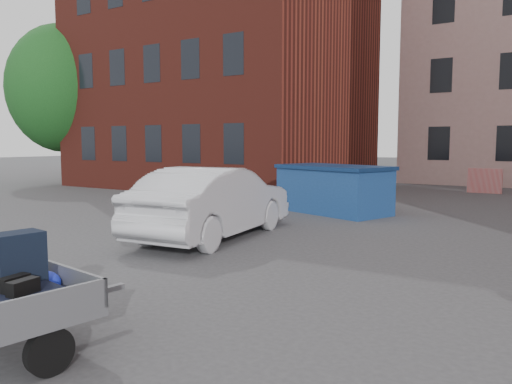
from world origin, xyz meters
The scene contains 7 objects.
ground centered at (0.00, 0.00, 0.00)m, with size 120.00×120.00×0.00m, color #38383A.
building_brick centered at (-9.00, 13.00, 7.00)m, with size 12.00×10.00×14.00m, color #591E16.
far_building centered at (-20.00, 22.00, 4.00)m, with size 6.00×6.00×8.00m, color maroon.
tree centered at (-16.00, 9.00, 5.17)m, with size 5.28×5.28×8.30m.
trailer centered at (0.95, -4.26, 0.61)m, with size 1.75×1.90×1.20m.
dumpster centered at (-0.40, 6.50, 0.70)m, with size 3.68×2.68×1.39m.
silver_car centered at (-1.02, 1.58, 0.77)m, with size 1.62×4.65×1.53m, color #BBBCC3.
Camera 1 is at (5.49, -6.97, 2.06)m, focal length 35.00 mm.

